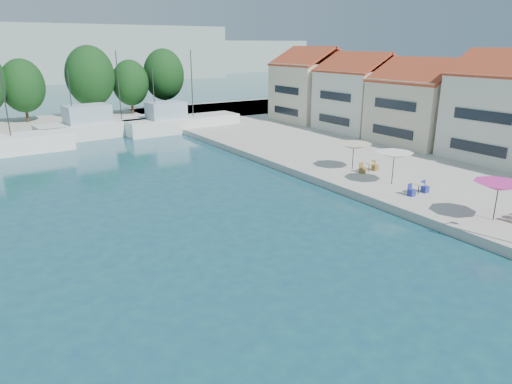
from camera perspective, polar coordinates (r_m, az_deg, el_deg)
quay_right at (r=48.38m, az=20.96°, el=4.66°), size 32.00×92.00×0.60m
quay_far at (r=66.10m, az=-25.26°, el=7.42°), size 90.00×16.00×0.60m
hill_east at (r=186.54m, az=-15.69°, el=15.93°), size 140.00×40.00×12.00m
building_03 at (r=46.07m, az=29.21°, el=9.57°), size 8.40×8.80×10.20m
building_04 at (r=50.99m, az=20.22°, el=10.77°), size 9.00×8.80×9.20m
building_05 at (r=56.86m, az=12.96°, el=12.28°), size 8.40×8.80×9.70m
building_06 at (r=63.47m, az=7.07°, el=13.34°), size 9.00×8.80×10.20m
trawler_03 at (r=58.03m, az=-18.28°, el=7.76°), size 16.64×5.78×10.20m
trawler_04 at (r=58.67m, az=-9.44°, el=8.52°), size 14.75×4.38×10.20m
tree_05 at (r=68.20m, az=-27.15°, el=11.73°), size 5.53×5.53×8.18m
tree_06 at (r=69.13m, az=-20.04°, el=13.45°), size 6.64×6.64×9.83m
tree_07 at (r=71.11m, az=-15.43°, el=13.02°), size 5.28×5.28×7.81m
tree_08 at (r=75.01m, az=-11.45°, el=14.19°), size 6.30×6.30×9.33m
umbrella_pink at (r=29.69m, az=28.06°, el=0.60°), size 2.84×2.84×2.29m
umbrella_white at (r=34.68m, az=16.89°, el=4.38°), size 2.77×2.77×2.40m
umbrella_cream at (r=38.31m, az=12.11°, el=5.59°), size 3.00×3.00×2.14m
cafe_table_02 at (r=33.27m, az=19.64°, el=0.21°), size 1.82×0.70×0.76m
cafe_table_03 at (r=38.07m, az=13.94°, el=2.90°), size 1.82×0.70×0.76m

